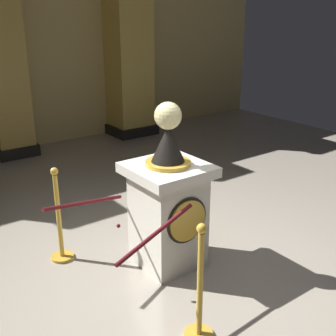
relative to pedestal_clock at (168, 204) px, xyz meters
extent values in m
plane|color=#9E9384|center=(-0.10, -0.21, -0.68)|extent=(12.31, 12.31, 0.00)
cube|color=silver|center=(0.00, 0.01, -0.18)|extent=(0.60, 0.60, 0.99)
cube|color=silver|center=(0.00, 0.01, 0.36)|extent=(0.75, 0.75, 0.10)
cylinder|color=gold|center=(0.00, -0.31, -0.06)|extent=(0.42, 0.03, 0.42)
cylinder|color=black|center=(0.00, -0.30, -0.06)|extent=(0.47, 0.01, 0.47)
cylinder|color=gold|center=(0.00, 0.01, 0.43)|extent=(0.45, 0.45, 0.04)
cone|color=black|center=(0.00, 0.01, 0.63)|extent=(0.33, 0.33, 0.36)
cylinder|color=gold|center=(0.00, 0.01, 0.81)|extent=(0.03, 0.03, 0.07)
sphere|color=beige|center=(0.00, 0.01, 0.91)|extent=(0.26, 0.26, 0.26)
cylinder|color=gold|center=(-0.87, 0.75, -0.66)|extent=(0.24, 0.24, 0.03)
cylinder|color=gold|center=(-0.87, 0.75, -0.20)|extent=(0.05, 0.05, 0.96)
sphere|color=gold|center=(-0.87, 0.75, 0.32)|extent=(0.08, 0.08, 0.08)
cylinder|color=gold|center=(-0.46, -1.04, -0.66)|extent=(0.24, 0.24, 0.03)
cylinder|color=gold|center=(-0.46, -1.04, -0.20)|extent=(0.05, 0.05, 0.95)
sphere|color=gold|center=(-0.46, -1.04, 0.31)|extent=(0.08, 0.08, 0.08)
cylinder|color=#591419|center=(-0.77, 0.30, 0.11)|extent=(0.91, 0.24, 0.22)
cylinder|color=#591419|center=(-0.56, -0.59, 0.11)|extent=(0.91, 0.24, 0.22)
sphere|color=#591419|center=(-0.66, -0.15, 0.02)|extent=(0.04, 0.04, 0.04)
cube|color=black|center=(2.40, 4.64, -0.58)|extent=(0.91, 0.91, 0.20)
cube|color=gold|center=(2.40, 4.64, 1.25)|extent=(0.79, 0.79, 3.86)
cube|color=black|center=(-0.10, 4.64, -0.58)|extent=(0.72, 0.72, 0.20)
cube|color=gold|center=(-0.10, 4.64, 1.25)|extent=(0.63, 0.63, 3.86)
camera|label=1|loc=(-2.37, -3.20, 1.84)|focal=46.52mm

